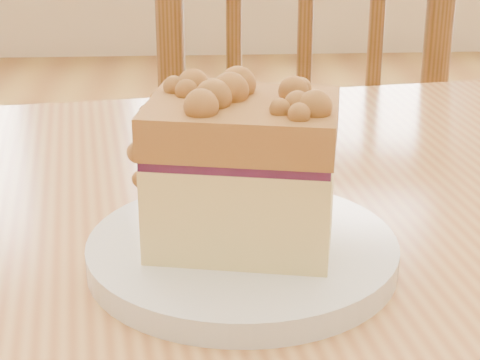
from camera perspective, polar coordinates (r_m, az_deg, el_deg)
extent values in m
cube|color=tan|center=(0.63, 14.09, -5.65)|extent=(1.32, 0.97, 0.04)
cube|color=brown|center=(1.36, 3.19, -2.43)|extent=(0.43, 0.43, 0.04)
cylinder|color=brown|center=(1.65, 8.47, -7.65)|extent=(0.04, 0.04, 0.43)
cylinder|color=brown|center=(1.62, -3.63, -7.95)|extent=(0.04, 0.04, 0.43)
cylinder|color=brown|center=(1.13, 13.02, 4.42)|extent=(0.04, 0.04, 0.46)
cylinder|color=brown|center=(1.09, -4.64, 4.32)|extent=(0.04, 0.04, 0.46)
cylinder|color=brown|center=(1.12, 8.96, 3.94)|extent=(0.02, 0.02, 0.40)
cylinder|color=brown|center=(1.10, 4.32, 3.92)|extent=(0.02, 0.02, 0.40)
cylinder|color=brown|center=(1.10, -0.40, 3.88)|extent=(0.02, 0.02, 0.40)
cylinder|color=white|center=(0.57, 0.16, -4.96)|extent=(0.21, 0.21, 0.02)
cylinder|color=white|center=(0.57, 0.16, -5.38)|extent=(0.14, 0.14, 0.01)
cube|color=#FFDF90|center=(0.55, 0.16, -1.17)|extent=(0.13, 0.11, 0.06)
cube|color=#451336|center=(0.54, 0.17, 2.27)|extent=(0.13, 0.11, 0.01)
cube|color=olive|center=(0.53, 0.17, 3.97)|extent=(0.14, 0.11, 0.03)
sphere|color=olive|center=(0.53, 3.20, 5.91)|extent=(0.02, 0.02, 0.02)
sphere|color=olive|center=(0.54, 4.12, 6.12)|extent=(0.02, 0.02, 0.02)
sphere|color=olive|center=(0.49, 2.18, 4.51)|extent=(0.02, 0.02, 0.02)
sphere|color=olive|center=(0.49, 0.84, 4.66)|extent=(0.02, 0.02, 0.02)
sphere|color=olive|center=(0.55, -2.30, 6.48)|extent=(0.02, 0.02, 0.02)
sphere|color=olive|center=(0.55, -1.15, 6.52)|extent=(0.02, 0.02, 0.02)
sphere|color=olive|center=(0.56, -0.10, 6.77)|extent=(0.03, 0.03, 0.03)
sphere|color=olive|center=(0.56, 1.15, 6.73)|extent=(0.02, 0.02, 0.02)
sphere|color=olive|center=(0.49, -0.59, 4.50)|extent=(0.01, 0.01, 0.01)
sphere|color=olive|center=(0.51, 0.21, 5.10)|extent=(0.02, 0.02, 0.02)
sphere|color=olive|center=(0.51, -2.18, 5.25)|extent=(0.03, 0.03, 0.03)
sphere|color=olive|center=(0.54, 5.12, 6.20)|extent=(0.03, 0.03, 0.03)
sphere|color=olive|center=(0.53, 2.72, 5.74)|extent=(0.02, 0.02, 0.02)
sphere|color=olive|center=(0.53, 1.30, 5.93)|extent=(0.02, 0.02, 0.02)
sphere|color=olive|center=(0.55, -0.89, 6.48)|extent=(0.02, 0.02, 0.02)
sphere|color=olive|center=(0.54, -0.98, 6.13)|extent=(0.02, 0.02, 0.02)
sphere|color=olive|center=(0.50, -1.36, 4.86)|extent=(0.02, 0.02, 0.02)
sphere|color=olive|center=(0.51, -0.56, 5.34)|extent=(0.02, 0.02, 0.02)
sphere|color=olive|center=(0.53, -6.96, 3.70)|extent=(0.01, 0.01, 0.01)
sphere|color=olive|center=(0.55, -6.54, 0.22)|extent=(0.02, 0.02, 0.02)
sphere|color=olive|center=(0.57, -5.52, 2.39)|extent=(0.01, 0.01, 0.01)
sphere|color=olive|center=(0.53, -7.06, 3.94)|extent=(0.01, 0.01, 0.01)
sphere|color=olive|center=(0.53, -6.65, 3.93)|extent=(0.01, 0.01, 0.01)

